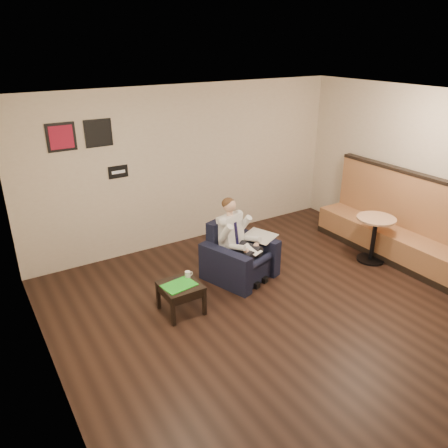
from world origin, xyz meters
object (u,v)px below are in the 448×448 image
armchair (240,251)px  banquette (394,216)px  smartphone (178,278)px  green_folder (179,285)px  coffee_mug (188,274)px  seated_man (246,244)px  cafe_table (373,239)px  side_table (181,298)px

armchair → banquette: (2.63, -0.73, 0.27)m
smartphone → green_folder: bearing=-104.0°
coffee_mug → seated_man: bearing=7.6°
green_folder → cafe_table: cafe_table is taller
seated_man → cafe_table: size_ratio=1.55×
armchair → side_table: armchair is taller
side_table → green_folder: size_ratio=1.22×
side_table → cafe_table: size_ratio=0.67×
banquette → coffee_mug: bearing=172.6°
green_folder → seated_man: bearing=12.2°
armchair → cafe_table: 2.31m
seated_man → cafe_table: 2.26m
green_folder → coffee_mug: 0.24m
armchair → cafe_table: (2.19, -0.72, -0.05)m
side_table → smartphone: (0.05, 0.15, 0.22)m
green_folder → armchair: bearing=17.2°
armchair → green_folder: bearing=179.3°
smartphone → cafe_table: size_ratio=0.17×
armchair → seated_man: seated_man is taller
armchair → side_table: bearing=178.8°
coffee_mug → cafe_table: 3.28m
armchair → smartphone: size_ratio=6.85×
coffee_mug → banquette: (3.68, -0.48, 0.24)m
coffee_mug → banquette: banquette is taller
armchair → cafe_table: size_ratio=1.17×
armchair → coffee_mug: bearing=175.7°
coffee_mug → banquette: 3.72m
cafe_table → armchair: bearing=161.7°
side_table → green_folder: (-0.03, -0.02, 0.22)m
side_table → smartphone: size_ratio=3.93×
side_table → smartphone: 0.27m
seated_man → side_table: bearing=173.7°
armchair → banquette: bearing=-33.5°
seated_man → coffee_mug: size_ratio=13.39×
smartphone → seated_man: bearing=15.0°
seated_man → cafe_table: (2.16, -0.61, -0.22)m
seated_man → banquette: bearing=-31.4°
armchair → seated_man: bearing=-90.0°
banquette → cafe_table: (-0.43, 0.01, -0.33)m
side_table → banquette: bearing=-5.4°
armchair → green_folder: 1.31m
seated_man → green_folder: size_ratio=2.83×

